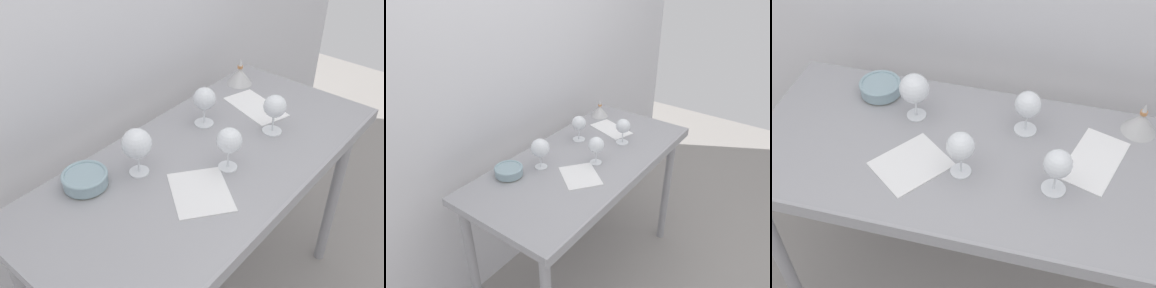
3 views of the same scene
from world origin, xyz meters
TOP-DOWN VIEW (x-y plane):
  - ground_plane at (0.00, 0.00)m, footprint 6.00×6.00m
  - back_wall at (0.00, 0.49)m, footprint 3.80×0.04m
  - steel_counter at (0.00, -0.01)m, footprint 1.40×0.65m
  - wine_glass_far_left at (-0.21, 0.13)m, footprint 0.10×0.10m
  - wine_glass_far_right at (0.16, 0.15)m, footprint 0.09×0.09m
  - wine_glass_near_center at (-0.00, -0.08)m, footprint 0.09×0.09m
  - wine_glass_near_right at (0.28, -0.08)m, footprint 0.08×0.08m
  - tasting_sheet_upper at (0.39, 0.06)m, footprint 0.21×0.29m
  - tasting_sheet_lower at (-0.16, -0.09)m, footprint 0.27×0.28m
  - tasting_bowl at (-0.37, 0.21)m, footprint 0.15×0.15m
  - decanter_funnel at (0.52, 0.24)m, footprint 0.11×0.11m

SIDE VIEW (x-z plane):
  - ground_plane at x=0.00m, z-range 0.00..0.00m
  - steel_counter at x=0.00m, z-range 0.34..1.24m
  - tasting_sheet_upper at x=0.39m, z-range 0.90..0.90m
  - tasting_sheet_lower at x=-0.16m, z-range 0.90..0.90m
  - tasting_bowl at x=-0.37m, z-range 0.90..0.95m
  - decanter_funnel at x=0.52m, z-range 0.88..1.00m
  - wine_glass_near_right at x=0.28m, z-range 0.93..1.08m
  - wine_glass_far_right at x=0.16m, z-range 0.93..1.08m
  - wine_glass_near_center at x=0.00m, z-range 0.93..1.08m
  - wine_glass_far_left at x=-0.21m, z-range 0.93..1.10m
  - back_wall at x=0.00m, z-range 0.00..2.60m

